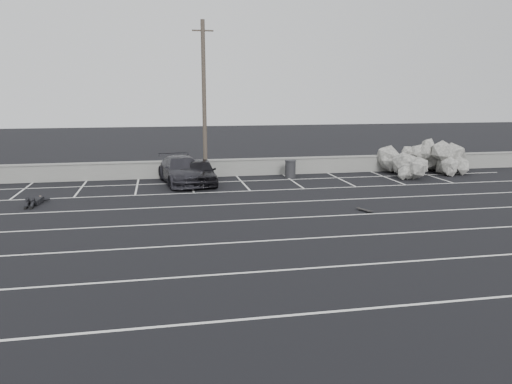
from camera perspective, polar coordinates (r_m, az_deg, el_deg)
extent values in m
plane|color=black|center=(17.85, 1.42, -5.58)|extent=(120.00, 120.00, 0.00)
cube|color=gray|center=(31.25, -4.11, 2.72)|extent=(50.00, 0.35, 1.00)
cube|color=gray|center=(31.17, -4.13, 3.67)|extent=(50.00, 0.45, 0.08)
cube|color=silver|center=(12.44, 7.55, -13.50)|extent=(36.00, 0.10, 0.01)
cube|color=silver|center=(15.09, 3.91, -8.84)|extent=(36.00, 0.10, 0.01)
cube|color=silver|center=(17.85, 1.42, -5.57)|extent=(36.00, 0.10, 0.01)
cube|color=silver|center=(20.68, -0.37, -3.18)|extent=(36.00, 0.10, 0.01)
cube|color=silver|center=(23.55, -1.72, -1.37)|extent=(36.00, 0.10, 0.01)
cube|color=silver|center=(26.45, -2.78, 0.05)|extent=(36.00, 0.10, 0.01)
cube|color=silver|center=(29.37, -3.62, 1.18)|extent=(36.00, 0.10, 0.01)
cube|color=silver|center=(29.56, -25.14, 0.18)|extent=(0.10, 5.00, 0.01)
cube|color=silver|center=(28.97, -19.38, 0.41)|extent=(0.10, 5.00, 0.01)
cube|color=silver|center=(28.68, -13.45, 0.64)|extent=(0.10, 5.00, 0.01)
cube|color=silver|center=(28.70, -7.46, 0.87)|extent=(0.10, 5.00, 0.01)
cube|color=silver|center=(29.03, -1.54, 1.08)|extent=(0.10, 5.00, 0.01)
cube|color=silver|center=(29.66, 4.19, 1.28)|extent=(0.10, 5.00, 0.01)
cube|color=silver|center=(30.58, 9.62, 1.45)|extent=(0.10, 5.00, 0.01)
cube|color=silver|center=(31.75, 14.70, 1.61)|extent=(0.10, 5.00, 0.01)
cube|color=silver|center=(33.16, 19.38, 1.74)|extent=(0.10, 5.00, 0.01)
imported|color=black|center=(28.63, -6.42, 2.33)|extent=(1.76, 4.27, 1.45)
imported|color=#26252C|center=(28.98, -8.45, 2.48)|extent=(2.96, 5.58, 1.54)
cylinder|color=#4C4238|center=(29.99, -5.94, 10.24)|extent=(0.25, 0.25, 9.25)
cube|color=#4C4238|center=(30.18, -6.11, 17.87)|extent=(1.23, 0.08, 0.08)
cylinder|color=#28282B|center=(30.73, 3.95, 2.60)|extent=(0.78, 0.78, 1.03)
cylinder|color=#28282B|center=(30.65, 3.96, 3.60)|extent=(0.86, 0.86, 0.06)
cube|color=black|center=(22.57, 12.34, -2.01)|extent=(0.47, 0.74, 0.02)
cube|color=#28282B|center=(22.74, 11.89, -1.97)|extent=(0.16, 0.10, 0.04)
cube|color=#28282B|center=(22.42, 12.80, -2.20)|extent=(0.16, 0.10, 0.04)
cylinder|color=black|center=(22.68, 11.73, -2.06)|extent=(0.05, 0.06, 0.05)
cylinder|color=black|center=(22.81, 12.04, -1.99)|extent=(0.05, 0.06, 0.05)
cylinder|color=black|center=(22.36, 12.64, -2.29)|extent=(0.05, 0.06, 0.05)
cylinder|color=black|center=(22.49, 12.95, -2.22)|extent=(0.05, 0.06, 0.05)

